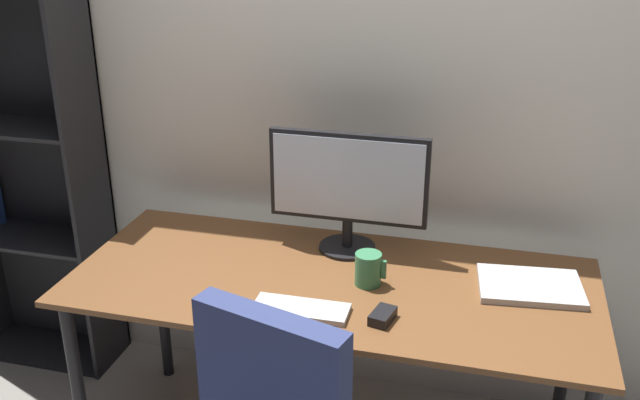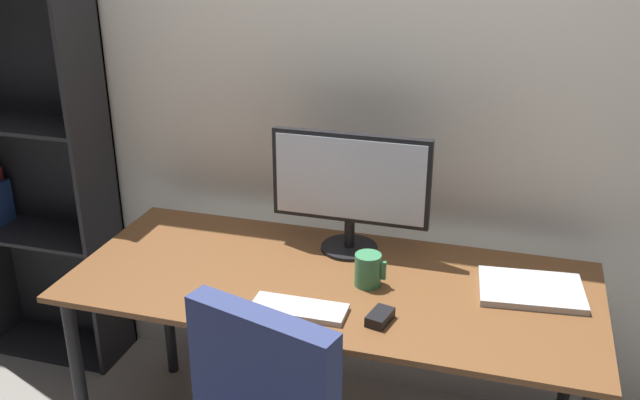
% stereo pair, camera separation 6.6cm
% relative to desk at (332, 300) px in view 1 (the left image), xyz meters
% --- Properties ---
extents(back_wall, '(6.40, 0.10, 2.60)m').
position_rel_desk_xyz_m(back_wall, '(0.00, 0.54, 0.64)').
color(back_wall, silver).
rests_on(back_wall, ground).
extents(desk, '(1.71, 0.74, 0.74)m').
position_rel_desk_xyz_m(desk, '(0.00, 0.00, 0.00)').
color(desk, brown).
rests_on(desk, ground).
extents(monitor, '(0.55, 0.20, 0.43)m').
position_rel_desk_xyz_m(monitor, '(-0.00, 0.23, 0.32)').
color(monitor, black).
rests_on(monitor, desk).
extents(keyboard, '(0.29, 0.11, 0.02)m').
position_rel_desk_xyz_m(keyboard, '(-0.04, -0.22, 0.09)').
color(keyboard, '#B7BABC').
rests_on(keyboard, desk).
extents(mouse, '(0.08, 0.11, 0.03)m').
position_rel_desk_xyz_m(mouse, '(0.20, -0.20, 0.09)').
color(mouse, black).
rests_on(mouse, desk).
extents(coffee_mug, '(0.10, 0.09, 0.11)m').
position_rel_desk_xyz_m(coffee_mug, '(0.12, 0.00, 0.13)').
color(coffee_mug, '#387F51').
rests_on(coffee_mug, desk).
extents(laptop, '(0.34, 0.26, 0.02)m').
position_rel_desk_xyz_m(laptop, '(0.63, 0.10, 0.09)').
color(laptop, '#B7BABC').
rests_on(laptop, desk).
extents(bookshelf, '(0.63, 0.28, 1.62)m').
position_rel_desk_xyz_m(bookshelf, '(-1.39, 0.37, 0.14)').
color(bookshelf, black).
rests_on(bookshelf, ground).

